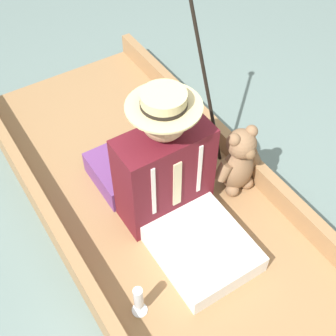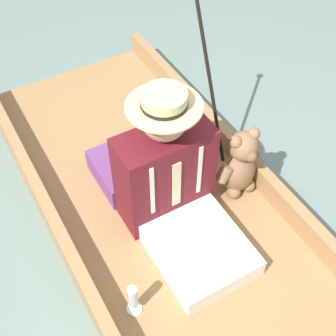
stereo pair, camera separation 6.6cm
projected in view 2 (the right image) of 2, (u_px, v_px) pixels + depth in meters
ground_plane at (180, 244)px, 2.49m from camera, size 16.00×16.00×0.00m
punt_boat at (180, 237)px, 2.44m from camera, size 1.15×3.13×0.24m
seat_cushion at (140, 163)px, 2.64m from camera, size 0.51×0.36×0.14m
seated_person at (173, 185)px, 2.26m from camera, size 0.47×0.76×0.78m
teddy_bear at (241, 164)px, 2.45m from camera, size 0.30×0.18×0.43m
wine_glass at (133, 298)px, 2.05m from camera, size 0.07×0.07×0.19m
walking_cane at (208, 69)px, 2.49m from camera, size 0.04×0.40×0.89m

